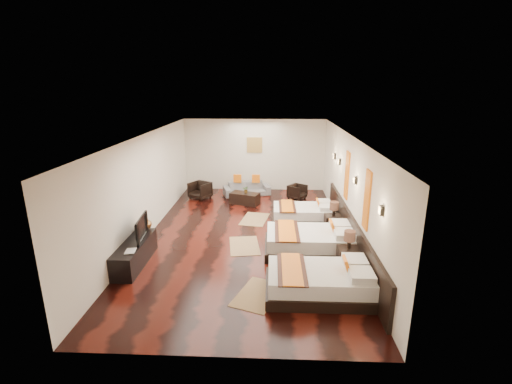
{
  "coord_description": "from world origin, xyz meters",
  "views": [
    {
      "loc": [
        0.68,
        -9.44,
        4.08
      ],
      "look_at": [
        0.24,
        0.62,
        1.1
      ],
      "focal_mm": 25.64,
      "sensor_mm": 36.0,
      "label": 1
    }
  ],
  "objects_px": {
    "nightstand_a": "(348,256)",
    "table_plant": "(246,189)",
    "armchair_left": "(200,190)",
    "figurine": "(144,223)",
    "bed_mid": "(311,241)",
    "book": "(125,251)",
    "nightstand_b": "(333,222)",
    "coffee_table": "(245,198)",
    "bed_near": "(321,282)",
    "tv": "(138,228)",
    "armchair_right": "(297,192)",
    "bed_far": "(304,213)",
    "tv_console": "(135,253)",
    "sofa": "(247,189)"
  },
  "relations": [
    {
      "from": "bed_near",
      "to": "bed_far",
      "type": "distance_m",
      "value": 4.12
    },
    {
      "from": "coffee_table",
      "to": "book",
      "type": "bearing_deg",
      "value": -113.61
    },
    {
      "from": "bed_near",
      "to": "nightstand_a",
      "type": "xyz_separation_m",
      "value": [
        0.75,
        1.07,
        0.05
      ]
    },
    {
      "from": "coffee_table",
      "to": "sofa",
      "type": "bearing_deg",
      "value": 90.0
    },
    {
      "from": "bed_near",
      "to": "tv_console",
      "type": "xyz_separation_m",
      "value": [
        -4.2,
        1.1,
        -0.01
      ]
    },
    {
      "from": "bed_far",
      "to": "tv",
      "type": "distance_m",
      "value": 5.04
    },
    {
      "from": "tv_console",
      "to": "figurine",
      "type": "distance_m",
      "value": 0.91
    },
    {
      "from": "book",
      "to": "figurine",
      "type": "height_order",
      "value": "figurine"
    },
    {
      "from": "bed_near",
      "to": "tv_console",
      "type": "bearing_deg",
      "value": 165.27
    },
    {
      "from": "tv",
      "to": "table_plant",
      "type": "height_order",
      "value": "tv"
    },
    {
      "from": "bed_near",
      "to": "figurine",
      "type": "distance_m",
      "value": 4.63
    },
    {
      "from": "book",
      "to": "bed_far",
      "type": "bearing_deg",
      "value": 39.94
    },
    {
      "from": "book",
      "to": "figurine",
      "type": "distance_m",
      "value": 1.29
    },
    {
      "from": "bed_far",
      "to": "coffee_table",
      "type": "bearing_deg",
      "value": 140.32
    },
    {
      "from": "figurine",
      "to": "sofa",
      "type": "distance_m",
      "value": 5.41
    },
    {
      "from": "table_plant",
      "to": "coffee_table",
      "type": "bearing_deg",
      "value": -145.1
    },
    {
      "from": "bed_near",
      "to": "armchair_left",
      "type": "height_order",
      "value": "bed_near"
    },
    {
      "from": "tv",
      "to": "armchair_right",
      "type": "bearing_deg",
      "value": -44.34
    },
    {
      "from": "coffee_table",
      "to": "figurine",
      "type": "bearing_deg",
      "value": -120.23
    },
    {
      "from": "tv_console",
      "to": "book",
      "type": "bearing_deg",
      "value": -90.0
    },
    {
      "from": "sofa",
      "to": "coffee_table",
      "type": "distance_m",
      "value": 1.05
    },
    {
      "from": "bed_near",
      "to": "nightstand_b",
      "type": "height_order",
      "value": "nightstand_b"
    },
    {
      "from": "armchair_left",
      "to": "armchair_right",
      "type": "distance_m",
      "value": 3.6
    },
    {
      "from": "figurine",
      "to": "bed_mid",
      "type": "bearing_deg",
      "value": 0.41
    },
    {
      "from": "nightstand_a",
      "to": "nightstand_b",
      "type": "height_order",
      "value": "nightstand_a"
    },
    {
      "from": "bed_near",
      "to": "armchair_left",
      "type": "relative_size",
      "value": 3.14
    },
    {
      "from": "armchair_right",
      "to": "armchair_left",
      "type": "bearing_deg",
      "value": 128.48
    },
    {
      "from": "nightstand_b",
      "to": "coffee_table",
      "type": "bearing_deg",
      "value": 137.01
    },
    {
      "from": "armchair_left",
      "to": "figurine",
      "type": "bearing_deg",
      "value": -66.67
    },
    {
      "from": "tv_console",
      "to": "book",
      "type": "distance_m",
      "value": 0.57
    },
    {
      "from": "bed_mid",
      "to": "tv_console",
      "type": "distance_m",
      "value": 4.28
    },
    {
      "from": "bed_mid",
      "to": "bed_far",
      "type": "relative_size",
      "value": 1.19
    },
    {
      "from": "bed_mid",
      "to": "book",
      "type": "distance_m",
      "value": 4.41
    },
    {
      "from": "tv",
      "to": "table_plant",
      "type": "relative_size",
      "value": 4.02
    },
    {
      "from": "nightstand_a",
      "to": "armchair_right",
      "type": "relative_size",
      "value": 1.61
    },
    {
      "from": "tv",
      "to": "book",
      "type": "xyz_separation_m",
      "value": [
        -0.05,
        -0.71,
        -0.26
      ]
    },
    {
      "from": "bed_mid",
      "to": "nightstand_a",
      "type": "height_order",
      "value": "nightstand_a"
    },
    {
      "from": "nightstand_b",
      "to": "sofa",
      "type": "bearing_deg",
      "value": 127.13
    },
    {
      "from": "figurine",
      "to": "armchair_left",
      "type": "height_order",
      "value": "figurine"
    },
    {
      "from": "bed_near",
      "to": "armchair_right",
      "type": "xyz_separation_m",
      "value": [
        -0.06,
        6.43,
        -0.02
      ]
    },
    {
      "from": "book",
      "to": "coffee_table",
      "type": "distance_m",
      "value": 5.61
    },
    {
      "from": "book",
      "to": "nightstand_a",
      "type": "bearing_deg",
      "value": 5.39
    },
    {
      "from": "book",
      "to": "coffee_table",
      "type": "height_order",
      "value": "book"
    },
    {
      "from": "sofa",
      "to": "armchair_right",
      "type": "xyz_separation_m",
      "value": [
        1.9,
        -0.36,
        0.01
      ]
    },
    {
      "from": "tv",
      "to": "bed_mid",
      "type": "bearing_deg",
      "value": -87.35
    },
    {
      "from": "tv",
      "to": "book",
      "type": "bearing_deg",
      "value": 170.27
    },
    {
      "from": "tv_console",
      "to": "coffee_table",
      "type": "bearing_deg",
      "value": 64.18
    },
    {
      "from": "nightstand_a",
      "to": "table_plant",
      "type": "bearing_deg",
      "value": 119.46
    },
    {
      "from": "book",
      "to": "armchair_right",
      "type": "relative_size",
      "value": 0.5
    },
    {
      "from": "sofa",
      "to": "armchair_right",
      "type": "distance_m",
      "value": 1.93
    }
  ]
}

